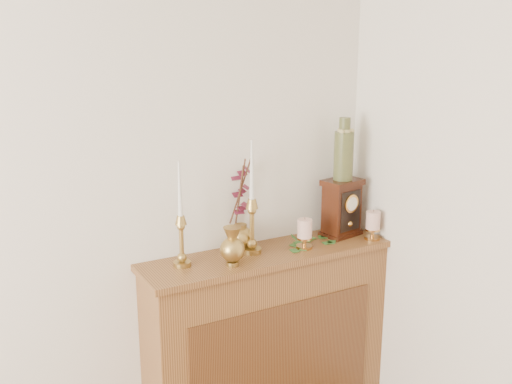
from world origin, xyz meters
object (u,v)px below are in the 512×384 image
candlestick_left (181,233)px  mantel_clock (342,208)px  candlestick_center (252,217)px  ginger_jar (240,205)px  ceramic_vase (344,152)px  bud_vase (232,247)px

candlestick_left → mantel_clock: (0.87, 0.00, -0.01)m
candlestick_center → ginger_jar: size_ratio=1.16×
candlestick_center → mantel_clock: size_ratio=1.84×
candlestick_center → mantel_clock: (0.52, 0.01, -0.03)m
mantel_clock → ceramic_vase: bearing=90.0°
candlestick_left → ceramic_vase: 0.91m
candlestick_left → ginger_jar: candlestick_left is taller
candlestick_center → bud_vase: bearing=-146.7°
bud_vase → ginger_jar: 0.28m
candlestick_center → ceramic_vase: size_ratio=1.72×
candlestick_left → ginger_jar: 0.36m
candlestick_left → ginger_jar: (0.34, 0.10, 0.05)m
candlestick_center → ginger_jar: candlestick_center is taller
candlestick_left → candlestick_center: bearing=-0.8°
candlestick_left → ceramic_vase: bearing=0.3°
bud_vase → ceramic_vase: size_ratio=0.58×
bud_vase → ginger_jar: size_ratio=0.39×
mantel_clock → bud_vase: bearing=178.2°
bud_vase → candlestick_left: bearing=151.9°
mantel_clock → ceramic_vase: 0.29m
ginger_jar → mantel_clock: size_ratio=1.59×
candlestick_left → ceramic_vase: size_ratio=1.53×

